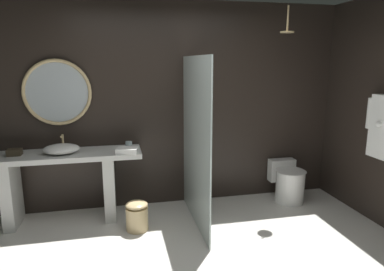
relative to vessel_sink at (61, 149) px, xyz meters
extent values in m
cube|color=black|center=(1.25, 0.36, 0.42)|extent=(4.80, 0.10, 2.60)
cube|color=silver|center=(-0.04, 0.03, -0.08)|extent=(1.86, 0.52, 0.06)
cube|color=silver|center=(-0.58, 0.03, -0.50)|extent=(0.13, 0.44, 0.77)
cube|color=silver|center=(0.51, 0.03, -0.50)|extent=(0.13, 0.44, 0.77)
ellipsoid|color=white|center=(0.00, 0.00, 0.00)|extent=(0.40, 0.33, 0.11)
cylinder|color=#D6B77F|center=(0.00, 0.15, 0.04)|extent=(0.02, 0.02, 0.19)
cylinder|color=#D6B77F|center=(0.00, 0.10, 0.13)|extent=(0.02, 0.10, 0.02)
cylinder|color=silver|center=(0.76, 0.04, -0.01)|extent=(0.08, 0.08, 0.09)
cube|color=#3D3323|center=(-0.50, 0.03, -0.02)|extent=(0.15, 0.12, 0.07)
torus|color=#D6B77F|center=(-0.04, 0.27, 0.62)|extent=(0.78, 0.04, 0.78)
cylinder|color=#B2BCC1|center=(-0.04, 0.28, 0.62)|extent=(0.72, 0.01, 0.72)
cube|color=silver|center=(1.49, -0.35, 0.08)|extent=(0.02, 1.31, 1.92)
cylinder|color=#D6B77F|center=(2.65, -0.13, 1.47)|extent=(0.02, 0.02, 0.29)
cylinder|color=#D6B77F|center=(2.65, -0.13, 1.31)|extent=(0.16, 0.16, 0.02)
cube|color=white|center=(3.46, -0.90, 0.28)|extent=(0.12, 0.33, 0.69)
cylinder|color=white|center=(3.46, -0.71, 0.40)|extent=(0.13, 0.13, 0.34)
sphere|color=white|center=(3.39, -0.90, 0.31)|extent=(0.07, 0.07, 0.07)
cylinder|color=white|center=(2.86, -0.05, -0.67)|extent=(0.38, 0.38, 0.43)
ellipsoid|color=white|center=(2.86, -0.05, -0.44)|extent=(0.40, 0.43, 0.02)
cube|color=white|center=(2.86, 0.21, -0.52)|extent=(0.36, 0.14, 0.31)
cylinder|color=#D6B77F|center=(0.81, -0.40, -0.75)|extent=(0.25, 0.25, 0.27)
ellipsoid|color=#D6B77F|center=(0.81, -0.40, -0.59)|extent=(0.25, 0.25, 0.07)
cube|color=white|center=(0.73, -0.13, -0.02)|extent=(0.28, 0.24, 0.06)
camera|label=1|loc=(0.64, -4.00, 0.97)|focal=31.99mm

